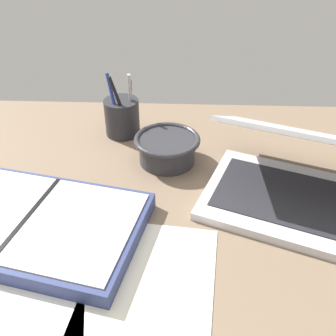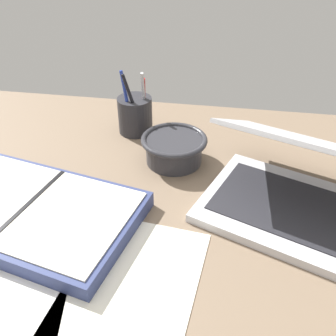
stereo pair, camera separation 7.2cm
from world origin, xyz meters
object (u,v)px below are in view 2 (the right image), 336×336
(planner, at_px, (30,211))
(laptop, at_px, (305,189))
(bowl, at_px, (174,148))
(pen_cup, at_px, (135,114))

(planner, bearing_deg, laptop, 24.38)
(bowl, distance_m, planner, 0.33)
(laptop, height_order, planner, laptop)
(pen_cup, relative_size, planner, 0.38)
(laptop, xyz_separation_m, pen_cup, (-0.39, 0.25, -0.00))
(pen_cup, xyz_separation_m, planner, (-0.12, -0.36, -0.03))
(laptop, bearing_deg, pen_cup, 168.29)
(laptop, bearing_deg, planner, -146.67)
(laptop, bearing_deg, bowl, 175.66)
(laptop, distance_m, pen_cup, 0.46)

